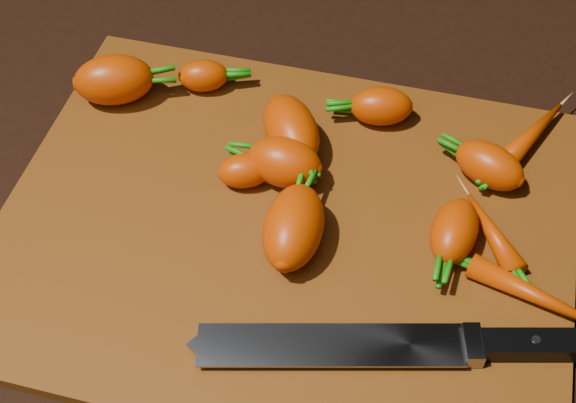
# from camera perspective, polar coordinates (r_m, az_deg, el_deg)

# --- Properties ---
(ground) EXTENTS (2.00, 2.00, 0.01)m
(ground) POSITION_cam_1_polar(r_m,az_deg,el_deg) (0.72, -0.20, -2.36)
(ground) COLOR black
(cutting_board) EXTENTS (0.50, 0.40, 0.01)m
(cutting_board) POSITION_cam_1_polar(r_m,az_deg,el_deg) (0.71, -0.20, -1.83)
(cutting_board) COLOR #6B340B
(cutting_board) RESTS_ON ground
(carrot_0) EXTENTS (0.09, 0.08, 0.05)m
(carrot_0) POSITION_cam_1_polar(r_m,az_deg,el_deg) (0.81, -12.27, 8.44)
(carrot_0) COLOR #C93800
(carrot_0) RESTS_ON cutting_board
(carrot_1) EXTENTS (0.07, 0.05, 0.05)m
(carrot_1) POSITION_cam_1_polar(r_m,az_deg,el_deg) (0.72, -0.26, 2.81)
(carrot_1) COLOR #C93800
(carrot_1) RESTS_ON cutting_board
(carrot_2) EXTENTS (0.09, 0.10, 0.05)m
(carrot_2) POSITION_cam_1_polar(r_m,az_deg,el_deg) (0.75, 0.22, 5.13)
(carrot_2) COLOR #C93800
(carrot_2) RESTS_ON cutting_board
(carrot_3) EXTENTS (0.05, 0.09, 0.05)m
(carrot_3) POSITION_cam_1_polar(r_m,az_deg,el_deg) (0.67, 0.39, -1.83)
(carrot_3) COLOR #C93800
(carrot_3) RESTS_ON cutting_board
(carrot_4) EXTENTS (0.07, 0.05, 0.04)m
(carrot_4) POSITION_cam_1_polar(r_m,az_deg,el_deg) (0.78, 6.64, 6.75)
(carrot_4) COLOR #C93800
(carrot_4) RESTS_ON cutting_board
(carrot_5) EXTENTS (0.06, 0.05, 0.03)m
(carrot_5) POSITION_cam_1_polar(r_m,az_deg,el_deg) (0.82, -6.04, 8.88)
(carrot_5) COLOR #C93800
(carrot_5) RESTS_ON cutting_board
(carrot_6) EXTENTS (0.08, 0.06, 0.04)m
(carrot_6) POSITION_cam_1_polar(r_m,az_deg,el_deg) (0.75, 14.13, 2.52)
(carrot_6) COLOR #C93800
(carrot_6) RESTS_ON cutting_board
(carrot_7) EXTENTS (0.08, 0.12, 0.03)m
(carrot_7) POSITION_cam_1_polar(r_m,az_deg,el_deg) (0.79, 16.63, 4.26)
(carrot_7) COLOR #C93800
(carrot_7) RESTS_ON cutting_board
(carrot_8) EXTENTS (0.12, 0.06, 0.02)m
(carrot_8) POSITION_cam_1_polar(r_m,az_deg,el_deg) (0.68, 17.50, -6.55)
(carrot_8) COLOR #C93800
(carrot_8) RESTS_ON cutting_board
(carrot_9) EXTENTS (0.07, 0.08, 0.02)m
(carrot_9) POSITION_cam_1_polar(r_m,az_deg,el_deg) (0.71, 14.27, -2.11)
(carrot_9) COLOR #C93800
(carrot_9) RESTS_ON cutting_board
(carrot_10) EXTENTS (0.06, 0.05, 0.03)m
(carrot_10) POSITION_cam_1_polar(r_m,az_deg,el_deg) (0.72, -3.05, 2.22)
(carrot_10) COLOR #C93800
(carrot_10) RESTS_ON cutting_board
(carrot_11) EXTENTS (0.05, 0.07, 0.04)m
(carrot_11) POSITION_cam_1_polar(r_m,az_deg,el_deg) (0.69, 11.74, -2.06)
(carrot_11) COLOR #C93800
(carrot_11) RESTS_ON cutting_board
(knife) EXTENTS (0.33, 0.11, 0.02)m
(knife) POSITION_cam_1_polar(r_m,az_deg,el_deg) (0.63, 4.95, -10.14)
(knife) COLOR gray
(knife) RESTS_ON cutting_board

